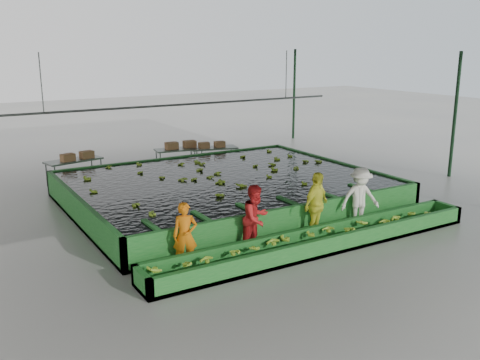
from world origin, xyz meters
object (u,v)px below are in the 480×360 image
worker_d (360,198)px  packing_table_mid (179,159)px  sorting_trough (321,241)px  worker_c (316,205)px  packing_table_right (214,158)px  box_stack_mid (181,148)px  flotation_tank (225,189)px  box_stack_right (212,148)px  packing_table_left (74,172)px  worker_a (185,235)px  worker_b (256,218)px  box_stack_left (78,160)px

worker_d → packing_table_mid: size_ratio=0.90×
sorting_trough → packing_table_mid: (0.73, 10.40, 0.21)m
worker_c → packing_table_right: worker_c is taller
sorting_trough → worker_d: bearing=20.9°
packing_table_mid → packing_table_right: same height
worker_c → box_stack_mid: 9.66m
flotation_tank → box_stack_mid: (0.85, 5.35, 0.47)m
box_stack_right → sorting_trough: bearing=-101.8°
worker_c → packing_table_mid: 9.61m
box_stack_mid → sorting_trough: bearing=-94.6°
packing_table_left → box_stack_mid: bearing=2.3°
packing_table_left → box_stack_mid: box_stack_mid is taller
worker_a → box_stack_right: worker_a is taller
packing_table_left → packing_table_right: 5.91m
packing_table_mid → worker_a: bearing=-113.9°
worker_c → packing_table_right: size_ratio=0.92×
worker_d → packing_table_left: 11.13m
worker_a → box_stack_mid: worker_a is taller
worker_b → box_stack_mid: 9.93m
box_stack_mid → box_stack_right: 1.34m
worker_b → box_stack_mid: (2.35, 9.65, 0.03)m
packing_table_right → flotation_tank: bearing=-114.1°
worker_c → box_stack_left: size_ratio=1.47×
worker_a → packing_table_mid: bearing=88.5°
worker_c → worker_d: 1.63m
box_stack_mid → worker_d: bearing=-82.6°
worker_b → packing_table_left: (-2.24, 9.46, -0.41)m
box_stack_mid → flotation_tank: bearing=-99.0°
sorting_trough → box_stack_right: size_ratio=8.66×
flotation_tank → box_stack_left: bearing=125.5°
worker_a → worker_b: bearing=22.4°
box_stack_right → box_stack_left: bearing=177.0°
box_stack_left → packing_table_left: bearing=147.6°
sorting_trough → box_stack_mid: (0.85, 10.45, 0.67)m
flotation_tank → box_stack_mid: size_ratio=7.44×
flotation_tank → box_stack_left: 6.25m
worker_b → box_stack_left: size_ratio=1.40×
sorting_trough → box_stack_left: bearing=109.6°
flotation_tank → box_stack_mid: box_stack_mid is taller
packing_table_left → box_stack_mid: size_ratio=1.57×
box_stack_mid → box_stack_right: box_stack_mid is taller
flotation_tank → sorting_trough: size_ratio=1.00×
worker_b → worker_c: size_ratio=0.95×
box_stack_left → box_stack_mid: box_stack_left is taller
worker_a → packing_table_right: worker_a is taller
worker_c → packing_table_mid: bearing=67.2°
flotation_tank → packing_table_right: size_ratio=4.94×
worker_b → flotation_tank: bearing=52.4°
box_stack_mid → box_stack_right: (1.21, -0.57, 0.00)m
worker_a → flotation_tank: bearing=73.1°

